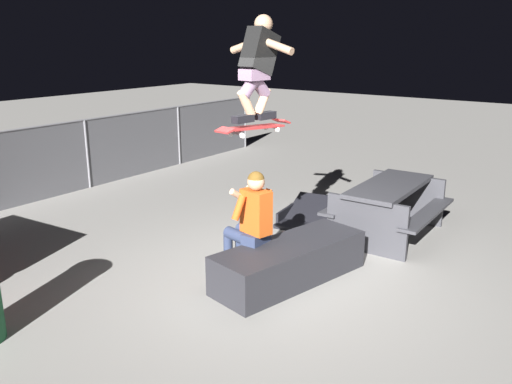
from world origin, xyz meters
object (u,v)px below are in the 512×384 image
(kicker_ramp, at_px, (312,218))
(picnic_table_back, at_px, (389,201))
(skater_airborne, at_px, (258,63))
(ledge_box_main, at_px, (290,262))
(person_sitting_on_ledge, at_px, (250,219))
(skateboard, at_px, (255,127))

(kicker_ramp, bearing_deg, picnic_table_back, -80.98)
(skater_airborne, xyz_separation_m, kicker_ramp, (1.90, 0.36, -2.37))
(ledge_box_main, bearing_deg, person_sitting_on_ledge, 113.19)
(picnic_table_back, bearing_deg, skater_airborne, 159.94)
(skater_airborne, relative_size, kicker_ramp, 0.99)
(kicker_ramp, bearing_deg, skater_airborne, -169.12)
(skater_airborne, relative_size, picnic_table_back, 0.64)
(person_sitting_on_ledge, bearing_deg, ledge_box_main, -66.81)
(person_sitting_on_ledge, height_order, picnic_table_back, person_sitting_on_ledge)
(ledge_box_main, relative_size, kicker_ramp, 1.69)
(skater_airborne, distance_m, picnic_table_back, 2.94)
(ledge_box_main, distance_m, skateboard, 1.59)
(person_sitting_on_ledge, relative_size, skater_airborne, 1.15)
(skateboard, height_order, skater_airborne, skater_airborne)
(ledge_box_main, bearing_deg, picnic_table_back, -8.78)
(ledge_box_main, height_order, skater_airborne, skater_airborne)
(person_sitting_on_ledge, bearing_deg, skateboard, 7.86)
(skater_airborne, bearing_deg, kicker_ramp, 10.88)
(skateboard, distance_m, skater_airborne, 0.69)
(ledge_box_main, relative_size, picnic_table_back, 1.10)
(person_sitting_on_ledge, xyz_separation_m, skateboard, (0.11, 0.02, 1.04))
(ledge_box_main, xyz_separation_m, kicker_ramp, (1.88, 0.80, -0.16))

